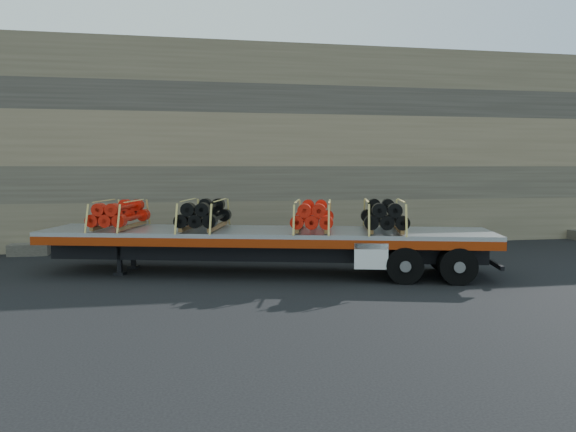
# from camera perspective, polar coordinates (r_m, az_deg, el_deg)

# --- Properties ---
(ground) EXTENTS (120.00, 120.00, 0.00)m
(ground) POSITION_cam_1_polar(r_m,az_deg,el_deg) (14.74, 2.29, -5.85)
(ground) COLOR black
(ground) RESTS_ON ground
(rock_wall) EXTENTS (44.00, 3.00, 7.00)m
(rock_wall) POSITION_cam_1_polar(r_m,az_deg,el_deg) (20.87, -1.84, 6.99)
(rock_wall) COLOR #7A6B54
(rock_wall) RESTS_ON ground
(trailer) EXTENTS (11.69, 5.33, 1.15)m
(trailer) POSITION_cam_1_polar(r_m,az_deg,el_deg) (14.62, -2.30, -3.65)
(trailer) COLOR #B6B9BE
(trailer) RESTS_ON ground
(bundle_front) EXTENTS (1.51, 2.18, 0.70)m
(bundle_front) POSITION_cam_1_polar(r_m,az_deg,el_deg) (15.49, -16.75, 0.09)
(bundle_front) COLOR red
(bundle_front) RESTS_ON trailer
(bundle_midfront) EXTENTS (1.57, 2.28, 0.73)m
(bundle_midfront) POSITION_cam_1_polar(r_m,az_deg,el_deg) (14.80, -8.50, 0.09)
(bundle_midfront) COLOR black
(bundle_midfront) RESTS_ON trailer
(bundle_midrear) EXTENTS (1.54, 2.24, 0.72)m
(bundle_midrear) POSITION_cam_1_polar(r_m,az_deg,el_deg) (14.41, 2.58, -0.02)
(bundle_midrear) COLOR red
(bundle_midrear) RESTS_ON trailer
(bundle_rear) EXTENTS (1.60, 2.32, 0.75)m
(bundle_rear) POSITION_cam_1_polar(r_m,az_deg,el_deg) (14.44, 9.69, -0.02)
(bundle_rear) COLOR black
(bundle_rear) RESTS_ON trailer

